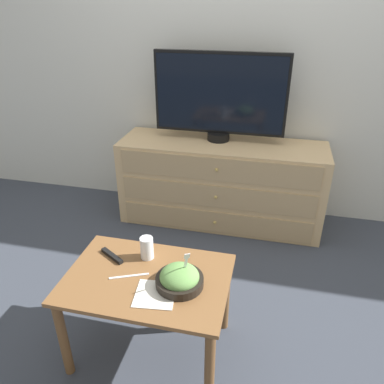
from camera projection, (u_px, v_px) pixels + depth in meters
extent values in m
plane|color=#383D47|center=(233.00, 204.00, 3.21)|extent=(12.00, 12.00, 0.00)
cube|color=silver|center=(243.00, 42.00, 2.63)|extent=(12.00, 0.05, 2.60)
cube|color=tan|center=(221.00, 183.00, 2.86)|extent=(1.51, 0.45, 0.64)
cube|color=tan|center=(215.00, 222.00, 2.76)|extent=(1.39, 0.01, 0.17)
sphere|color=tan|center=(215.00, 223.00, 2.76)|extent=(0.02, 0.02, 0.02)
cube|color=tan|center=(216.00, 197.00, 2.66)|extent=(1.39, 0.01, 0.17)
sphere|color=tan|center=(216.00, 197.00, 2.66)|extent=(0.02, 0.02, 0.02)
cube|color=tan|center=(217.00, 170.00, 2.56)|extent=(1.39, 0.01, 0.17)
sphere|color=tan|center=(217.00, 170.00, 2.56)|extent=(0.02, 0.02, 0.02)
cylinder|color=black|center=(218.00, 136.00, 2.77)|extent=(0.16, 0.16, 0.06)
cube|color=black|center=(220.00, 94.00, 2.63)|extent=(0.94, 0.04, 0.57)
cube|color=black|center=(220.00, 94.00, 2.61)|extent=(0.90, 0.01, 0.53)
cube|color=brown|center=(147.00, 279.00, 1.70)|extent=(0.75, 0.51, 0.02)
cylinder|color=brown|center=(63.00, 339.00, 1.69)|extent=(0.04, 0.04, 0.44)
cylinder|color=brown|center=(210.00, 368.00, 1.55)|extent=(0.04, 0.04, 0.44)
cylinder|color=brown|center=(105.00, 276.00, 2.07)|extent=(0.04, 0.04, 0.44)
cylinder|color=brown|center=(225.00, 295.00, 1.93)|extent=(0.04, 0.04, 0.44)
cylinder|color=black|center=(180.00, 281.00, 1.64)|extent=(0.21, 0.21, 0.04)
ellipsoid|color=#66994C|center=(179.00, 277.00, 1.63)|extent=(0.17, 0.17, 0.09)
cube|color=white|center=(185.00, 266.00, 1.61)|extent=(0.04, 0.07, 0.16)
cube|color=white|center=(187.00, 256.00, 1.54)|extent=(0.03, 0.03, 0.03)
cylinder|color=#9E6638|center=(147.00, 251.00, 1.81)|extent=(0.06, 0.06, 0.07)
cylinder|color=white|center=(147.00, 248.00, 1.80)|extent=(0.06, 0.06, 0.11)
cube|color=silver|center=(155.00, 294.00, 1.60)|extent=(0.19, 0.19, 0.00)
cube|color=white|center=(129.00, 276.00, 1.70)|extent=(0.17, 0.08, 0.01)
cube|color=black|center=(112.00, 256.00, 1.82)|extent=(0.14, 0.10, 0.02)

